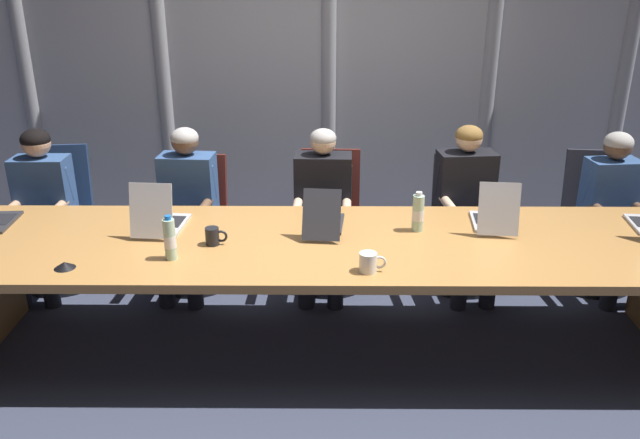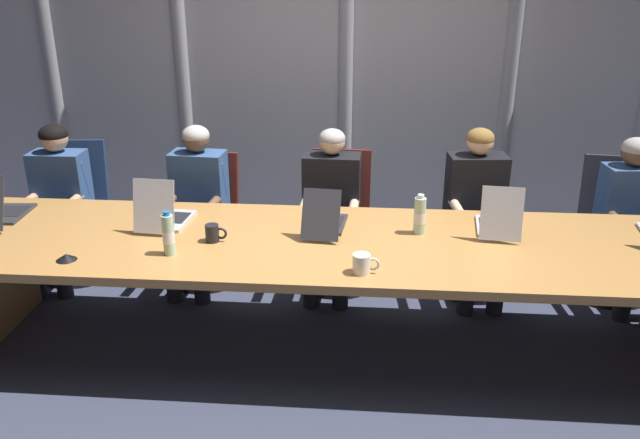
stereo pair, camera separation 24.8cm
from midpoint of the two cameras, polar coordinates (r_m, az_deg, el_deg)
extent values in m
plane|color=#383D51|center=(3.99, 2.28, -11.62)|extent=(12.63, 12.63, 0.00)
cube|color=#B77F42|center=(3.64, 2.45, -2.28)|extent=(4.64, 1.11, 0.05)
cube|color=black|center=(3.67, 2.43, -3.20)|extent=(3.95, 0.10, 0.06)
cube|color=#B2B2B7|center=(5.37, 3.49, 15.07)|extent=(6.32, 0.10, 3.13)
cylinder|color=gray|center=(5.91, -21.97, 14.21)|extent=(0.12, 0.12, 3.07)
cylinder|color=gray|center=(5.51, -11.06, 14.90)|extent=(0.12, 0.12, 3.07)
cylinder|color=gray|center=(5.32, 3.71, 15.00)|extent=(0.12, 0.12, 3.07)
cylinder|color=gray|center=(5.46, 18.07, 14.19)|extent=(0.12, 0.12, 3.07)
cube|color=#2D2D33|center=(4.39, -24.59, 0.44)|extent=(0.24, 0.35, 0.02)
cube|color=black|center=(4.41, -24.48, 0.68)|extent=(0.19, 0.20, 0.00)
cube|color=#BCBCC1|center=(3.97, -11.61, -0.09)|extent=(0.27, 0.35, 0.02)
cube|color=black|center=(3.99, -11.50, 0.18)|extent=(0.22, 0.20, 0.00)
cube|color=#BCBCC1|center=(3.74, -12.82, 1.10)|extent=(0.25, 0.09, 0.31)
cube|color=black|center=(3.75, -12.79, 1.15)|extent=(0.22, 0.08, 0.28)
cube|color=#2D2D33|center=(3.84, 2.47, -0.39)|extent=(0.24, 0.33, 0.02)
cube|color=black|center=(3.86, 2.52, -0.13)|extent=(0.20, 0.19, 0.00)
cube|color=#2D2D33|center=(3.59, 2.06, 0.40)|extent=(0.23, 0.15, 0.27)
cube|color=black|center=(3.59, 2.07, 0.47)|extent=(0.20, 0.13, 0.24)
cube|color=#BCBCC1|center=(3.97, 17.21, -0.66)|extent=(0.26, 0.34, 0.02)
cube|color=black|center=(3.99, 17.20, -0.40)|extent=(0.21, 0.20, 0.00)
cube|color=#BCBCC1|center=(3.73, 17.78, 0.45)|extent=(0.24, 0.10, 0.30)
cube|color=black|center=(3.74, 17.77, 0.50)|extent=(0.21, 0.09, 0.27)
cube|color=navy|center=(5.05, -19.82, -0.05)|extent=(0.53, 0.53, 0.08)
cube|color=navy|center=(5.15, -19.54, 3.89)|extent=(0.44, 0.17, 0.51)
cylinder|color=#262628|center=(5.13, -19.52, -2.25)|extent=(0.05, 0.05, 0.34)
cylinder|color=black|center=(5.21, -19.26, -4.18)|extent=(0.60, 0.60, 0.04)
cube|color=#511E19|center=(4.74, -8.95, -0.41)|extent=(0.51, 0.51, 0.08)
cube|color=#511E19|center=(4.84, -8.36, 3.42)|extent=(0.44, 0.14, 0.44)
cylinder|color=#262628|center=(4.82, -8.80, -2.74)|extent=(0.05, 0.05, 0.34)
cylinder|color=black|center=(4.90, -8.67, -4.79)|extent=(0.60, 0.60, 0.04)
cube|color=#511E19|center=(4.61, 3.15, -0.79)|extent=(0.50, 0.50, 0.08)
cube|color=#511E19|center=(4.72, 3.41, 3.38)|extent=(0.44, 0.13, 0.48)
cylinder|color=#262628|center=(4.70, 3.10, -3.17)|extent=(0.05, 0.05, 0.34)
cylinder|color=black|center=(4.78, 3.05, -5.26)|extent=(0.60, 0.60, 0.04)
cube|color=#2D2D38|center=(4.70, 15.06, -1.12)|extent=(0.51, 0.51, 0.08)
cube|color=#2D2D38|center=(4.81, 15.12, 2.75)|extent=(0.44, 0.14, 0.44)
cylinder|color=#262628|center=(4.78, 14.82, -3.47)|extent=(0.05, 0.05, 0.34)
cylinder|color=black|center=(4.86, 14.60, -5.51)|extent=(0.60, 0.60, 0.04)
cube|color=#2D2D38|center=(4.97, 26.07, -1.39)|extent=(0.53, 0.53, 0.08)
cube|color=#2D2D38|center=(5.08, 26.00, 2.47)|extent=(0.44, 0.16, 0.48)
cylinder|color=#262628|center=(5.05, 25.68, -3.61)|extent=(0.05, 0.05, 0.34)
cylinder|color=black|center=(5.13, 25.33, -5.55)|extent=(0.60, 0.60, 0.04)
cube|color=#335184|center=(4.96, -20.82, 2.93)|extent=(0.38, 0.23, 0.49)
sphere|color=tan|center=(4.87, -21.36, 6.79)|extent=(0.20, 0.20, 0.20)
ellipsoid|color=black|center=(4.86, -21.40, 7.07)|extent=(0.20, 0.20, 0.15)
cylinder|color=#335184|center=(4.88, -19.19, 3.52)|extent=(0.07, 0.14, 0.27)
cylinder|color=tan|center=(4.74, -19.94, 1.37)|extent=(0.07, 0.30, 0.06)
cylinder|color=#335184|center=(5.01, -22.56, 3.51)|extent=(0.07, 0.14, 0.27)
cylinder|color=tan|center=(4.87, -23.39, 1.42)|extent=(0.07, 0.30, 0.06)
cylinder|color=#262833|center=(4.84, -20.22, -0.92)|extent=(0.14, 0.40, 0.13)
cylinder|color=#262833|center=(4.77, -20.71, -4.11)|extent=(0.11, 0.11, 0.44)
cylinder|color=#262833|center=(4.92, -22.36, -0.86)|extent=(0.14, 0.40, 0.13)
cylinder|color=#262833|center=(4.86, -22.87, -3.98)|extent=(0.11, 0.11, 0.44)
cube|color=#335184|center=(4.62, -9.21, 2.89)|extent=(0.39, 0.25, 0.51)
sphere|color=brown|center=(4.52, -9.48, 7.13)|extent=(0.19, 0.19, 0.19)
ellipsoid|color=#B2ADA8|center=(4.51, -9.50, 7.41)|extent=(0.19, 0.19, 0.14)
cylinder|color=#335184|center=(4.55, -7.36, 3.58)|extent=(0.08, 0.14, 0.27)
cylinder|color=brown|center=(4.40, -8.01, 1.28)|extent=(0.08, 0.30, 0.06)
cylinder|color=#335184|center=(4.65, -11.13, 3.72)|extent=(0.08, 0.14, 0.27)
cylinder|color=brown|center=(4.50, -11.88, 1.47)|extent=(0.08, 0.30, 0.06)
cylinder|color=#262833|center=(4.51, -8.53, -1.41)|extent=(0.16, 0.41, 0.13)
cylinder|color=#262833|center=(4.44, -9.04, -4.83)|extent=(0.11, 0.11, 0.44)
cylinder|color=#262833|center=(4.57, -10.93, -1.25)|extent=(0.16, 0.41, 0.13)
cylinder|color=#262833|center=(4.51, -11.47, -4.62)|extent=(0.11, 0.11, 0.44)
cube|color=black|center=(4.49, 2.64, 2.62)|extent=(0.40, 0.23, 0.51)
sphere|color=beige|center=(4.39, 2.71, 6.95)|extent=(0.18, 0.18, 0.18)
ellipsoid|color=#B2ADA8|center=(4.38, 2.72, 7.23)|extent=(0.18, 0.18, 0.13)
cylinder|color=black|center=(4.46, 4.80, 3.34)|extent=(0.07, 0.14, 0.27)
cylinder|color=beige|center=(4.30, 4.65, 0.98)|extent=(0.07, 0.30, 0.06)
cylinder|color=black|center=(4.48, 0.51, 3.51)|extent=(0.07, 0.14, 0.27)
cylinder|color=beige|center=(4.32, 0.21, 1.17)|extent=(0.07, 0.30, 0.06)
cylinder|color=#262833|center=(4.40, 3.68, -1.80)|extent=(0.14, 0.40, 0.13)
cylinder|color=#262833|center=(4.33, 3.48, -5.32)|extent=(0.11, 0.11, 0.44)
cylinder|color=#262833|center=(4.42, 1.09, -1.68)|extent=(0.14, 0.40, 0.13)
cylinder|color=#262833|center=(4.34, 0.84, -5.19)|extent=(0.11, 0.11, 0.44)
cube|color=black|center=(4.57, 15.21, 2.33)|extent=(0.41, 0.26, 0.53)
sphere|color=beige|center=(4.46, 15.67, 6.72)|extent=(0.18, 0.18, 0.18)
ellipsoid|color=olive|center=(4.46, 15.70, 7.00)|extent=(0.19, 0.19, 0.14)
cylinder|color=black|center=(4.59, 17.30, 3.21)|extent=(0.08, 0.14, 0.27)
cylinder|color=beige|center=(4.44, 17.92, 0.91)|extent=(0.09, 0.30, 0.06)
cylinder|color=black|center=(4.50, 13.28, 3.25)|extent=(0.08, 0.14, 0.27)
cylinder|color=beige|center=(4.35, 13.78, 0.90)|extent=(0.09, 0.30, 0.06)
cylinder|color=#262833|center=(4.52, 16.72, -2.07)|extent=(0.17, 0.41, 0.13)
cylinder|color=#262833|center=(4.46, 17.09, -5.50)|extent=(0.11, 0.11, 0.44)
cylinder|color=#262833|center=(4.47, 14.27, -2.11)|extent=(0.17, 0.41, 0.13)
cylinder|color=#262833|center=(4.40, 14.60, -5.59)|extent=(0.11, 0.11, 0.44)
cube|color=#335184|center=(4.87, 27.08, 1.54)|extent=(0.37, 0.25, 0.48)
sphere|color=brown|center=(4.78, 27.77, 5.36)|extent=(0.19, 0.19, 0.19)
ellipsoid|color=#B2ADA8|center=(4.77, 27.82, 5.64)|extent=(0.19, 0.19, 0.14)
cylinder|color=#335184|center=(4.79, 25.65, 2.11)|extent=(0.08, 0.14, 0.27)
cylinder|color=brown|center=(4.65, 26.49, -0.13)|extent=(0.09, 0.30, 0.06)
cylinder|color=#262833|center=(4.75, 26.52, -2.35)|extent=(0.17, 0.41, 0.13)
cylinder|color=#262833|center=(4.70, 27.03, -5.61)|extent=(0.11, 0.11, 0.44)
cylinder|color=#ADD1B2|center=(3.49, -11.42, -1.40)|extent=(0.06, 0.06, 0.23)
cylinder|color=white|center=(3.49, -11.41, -1.57)|extent=(0.06, 0.06, 0.07)
cylinder|color=blue|center=(3.44, -11.58, 0.50)|extent=(0.03, 0.03, 0.02)
cylinder|color=#ADD1B2|center=(3.75, 10.77, 0.30)|extent=(0.07, 0.07, 0.22)
cylinder|color=white|center=(3.76, 10.76, 0.15)|extent=(0.07, 0.07, 0.07)
cylinder|color=white|center=(3.71, 10.90, 2.02)|extent=(0.04, 0.04, 0.02)
cylinder|color=black|center=(3.63, -7.70, -1.24)|extent=(0.08, 0.08, 0.10)
torus|color=black|center=(3.62, -6.92, -1.27)|extent=(0.07, 0.01, 0.07)
cylinder|color=white|center=(3.25, 5.91, -3.99)|extent=(0.09, 0.09, 0.10)
torus|color=white|center=(3.26, 6.93, -4.02)|extent=(0.07, 0.01, 0.07)
cone|color=black|center=(3.60, -19.92, -3.20)|extent=(0.11, 0.11, 0.03)
camera|label=1|loc=(0.12, -88.06, 0.78)|focal=35.83mm
camera|label=2|loc=(0.12, 91.94, -0.78)|focal=35.83mm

